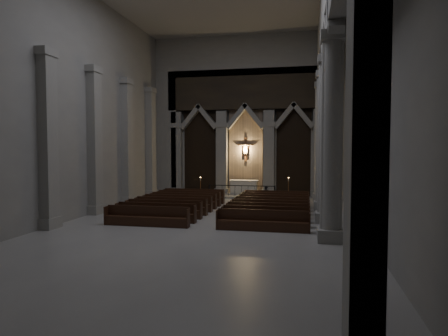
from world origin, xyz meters
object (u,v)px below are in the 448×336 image
Objects in this scene: pews at (221,209)px; candle_stand_right at (288,193)px; candle_stand_left at (201,192)px; altar_rail at (241,189)px; altar at (244,187)px; worshipper at (266,195)px.

candle_stand_right is at bearing 64.51° from pews.
candle_stand_left is 0.96× the size of candle_stand_right.
altar_rail is at bearing 3.13° from candle_stand_left.
altar is 1.79× the size of worshipper.
candle_stand_right is 3.06m from worshipper.
altar reaches higher than worshipper.
pews is (0.00, -6.94, -0.33)m from altar_rail.
candle_stand_right is at bearing 0.67° from altar_rail.
pews is 8.08× the size of worshipper.
worshipper is (-1.29, -2.77, 0.17)m from candle_stand_right.
worshipper is at bearing 64.13° from pews.
worshipper is at bearing -27.03° from candle_stand_left.
candle_stand_right is at bearing -17.90° from altar.
candle_stand_right is (3.32, -1.07, -0.26)m from altar.
altar_rail is 6.95m from pews.
altar is at bearing 23.00° from candle_stand_left.
worshipper is (2.04, 4.21, 0.29)m from pews.
worshipper is (2.03, -3.85, -0.10)m from altar.
candle_stand_left reaches higher than pews.
candle_stand_left is 7.41m from pews.
candle_stand_left is 1.27× the size of worshipper.
altar is 0.43× the size of altar_rail.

